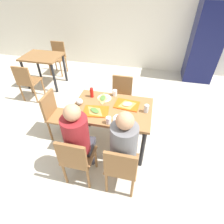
# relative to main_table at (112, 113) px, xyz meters

# --- Properties ---
(ground_plane) EXTENTS (10.00, 10.00, 0.02)m
(ground_plane) POSITION_rel_main_table_xyz_m (0.00, 0.00, -0.68)
(ground_plane) COLOR beige
(back_wall) EXTENTS (10.00, 0.10, 2.80)m
(back_wall) POSITION_rel_main_table_xyz_m (0.00, 3.20, 0.73)
(back_wall) COLOR silver
(back_wall) RESTS_ON ground_plane
(main_table) EXTENTS (1.18, 0.79, 0.78)m
(main_table) POSITION_rel_main_table_xyz_m (0.00, 0.00, 0.00)
(main_table) COLOR olive
(main_table) RESTS_ON ground_plane
(chair_near_left) EXTENTS (0.40, 0.40, 0.86)m
(chair_near_left) POSITION_rel_main_table_xyz_m (-0.29, -0.78, -0.17)
(chair_near_left) COLOR olive
(chair_near_left) RESTS_ON ground_plane
(chair_near_right) EXTENTS (0.40, 0.40, 0.86)m
(chair_near_right) POSITION_rel_main_table_xyz_m (0.29, -0.78, -0.17)
(chair_near_right) COLOR olive
(chair_near_right) RESTS_ON ground_plane
(chair_far_side) EXTENTS (0.40, 0.40, 0.86)m
(chair_far_side) POSITION_rel_main_table_xyz_m (0.00, 0.78, -0.17)
(chair_far_side) COLOR olive
(chair_far_side) RESTS_ON ground_plane
(chair_left_end) EXTENTS (0.40, 0.40, 0.86)m
(chair_left_end) POSITION_rel_main_table_xyz_m (-0.97, 0.00, -0.17)
(chair_left_end) COLOR olive
(chair_left_end) RESTS_ON ground_plane
(person_in_red) EXTENTS (0.32, 0.42, 1.27)m
(person_in_red) POSITION_rel_main_table_xyz_m (-0.29, -0.64, 0.08)
(person_in_red) COLOR #383842
(person_in_red) RESTS_ON ground_plane
(person_in_brown_jacket) EXTENTS (0.32, 0.42, 1.27)m
(person_in_brown_jacket) POSITION_rel_main_table_xyz_m (0.29, -0.64, 0.08)
(person_in_brown_jacket) COLOR #383842
(person_in_brown_jacket) RESTS_ON ground_plane
(tray_red_near) EXTENTS (0.39, 0.31, 0.02)m
(tray_red_near) POSITION_rel_main_table_xyz_m (-0.21, -0.14, 0.11)
(tray_red_near) COLOR #D85914
(tray_red_near) RESTS_ON main_table
(tray_red_far) EXTENTS (0.38, 0.29, 0.02)m
(tray_red_far) POSITION_rel_main_table_xyz_m (0.21, 0.12, 0.11)
(tray_red_far) COLOR #D85914
(tray_red_far) RESTS_ON main_table
(paper_plate_center) EXTENTS (0.22, 0.22, 0.01)m
(paper_plate_center) POSITION_rel_main_table_xyz_m (-0.18, 0.22, 0.11)
(paper_plate_center) COLOR white
(paper_plate_center) RESTS_ON main_table
(paper_plate_near_edge) EXTENTS (0.22, 0.22, 0.01)m
(paper_plate_near_edge) POSITION_rel_main_table_xyz_m (0.18, -0.22, 0.11)
(paper_plate_near_edge) COLOR white
(paper_plate_near_edge) RESTS_ON main_table
(pizza_slice_a) EXTENTS (0.27, 0.24, 0.02)m
(pizza_slice_a) POSITION_rel_main_table_xyz_m (-0.22, -0.15, 0.13)
(pizza_slice_a) COLOR #C68C47
(pizza_slice_a) RESTS_ON tray_red_near
(pizza_slice_b) EXTENTS (0.27, 0.25, 0.02)m
(pizza_slice_b) POSITION_rel_main_table_xyz_m (0.21, 0.11, 0.13)
(pizza_slice_b) COLOR #C68C47
(pizza_slice_b) RESTS_ON tray_red_far
(pizza_slice_c) EXTENTS (0.17, 0.25, 0.02)m
(pizza_slice_c) POSITION_rel_main_table_xyz_m (-0.19, 0.19, 0.12)
(pizza_slice_c) COLOR #DBAD60
(pizza_slice_c) RESTS_ON paper_plate_center
(plastic_cup_a) EXTENTS (0.07, 0.07, 0.10)m
(plastic_cup_a) POSITION_rel_main_table_xyz_m (-0.03, 0.34, 0.16)
(plastic_cup_a) COLOR white
(plastic_cup_a) RESTS_ON main_table
(plastic_cup_b) EXTENTS (0.07, 0.07, 0.10)m
(plastic_cup_b) POSITION_rel_main_table_xyz_m (0.03, -0.34, 0.16)
(plastic_cup_b) COLOR white
(plastic_cup_b) RESTS_ON main_table
(soda_can) EXTENTS (0.07, 0.07, 0.12)m
(soda_can) POSITION_rel_main_table_xyz_m (0.50, 0.02, 0.17)
(soda_can) COLOR #B7BCC6
(soda_can) RESTS_ON main_table
(condiment_bottle) EXTENTS (0.06, 0.06, 0.16)m
(condiment_bottle) POSITION_rel_main_table_xyz_m (-0.38, 0.22, 0.19)
(condiment_bottle) COLOR red
(condiment_bottle) RESTS_ON main_table
(foil_bundle) EXTENTS (0.10, 0.10, 0.10)m
(foil_bundle) POSITION_rel_main_table_xyz_m (-0.50, -0.02, 0.16)
(foil_bundle) COLOR silver
(foil_bundle) RESTS_ON main_table
(drink_fridge) EXTENTS (0.70, 0.60, 1.90)m
(drink_fridge) POSITION_rel_main_table_xyz_m (1.72, 2.85, 0.28)
(drink_fridge) COLOR #14194C
(drink_fridge) RESTS_ON ground_plane
(background_table) EXTENTS (0.90, 0.70, 0.78)m
(background_table) POSITION_rel_main_table_xyz_m (-2.10, 1.61, -0.03)
(background_table) COLOR olive
(background_table) RESTS_ON ground_plane
(background_chair_near) EXTENTS (0.40, 0.40, 0.86)m
(background_chair_near) POSITION_rel_main_table_xyz_m (-2.10, 0.88, -0.17)
(background_chair_near) COLOR olive
(background_chair_near) RESTS_ON ground_plane
(background_chair_far) EXTENTS (0.40, 0.40, 0.86)m
(background_chair_far) POSITION_rel_main_table_xyz_m (-2.10, 2.35, -0.17)
(background_chair_far) COLOR olive
(background_chair_far) RESTS_ON ground_plane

